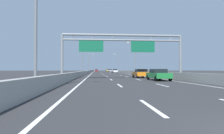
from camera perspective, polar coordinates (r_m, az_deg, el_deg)
name	(u,v)px	position (r m, az deg, el deg)	size (l,w,h in m)	color
ground_plane	(103,72)	(103.07, -2.69, -1.49)	(260.00, 260.00, 0.00)	#2D2D30
lane_dash_left_0	(151,107)	(6.90, 11.76, -11.84)	(0.16, 3.00, 0.01)	white
lane_dash_left_1	(120,85)	(15.67, 2.31, -5.61)	(0.16, 3.00, 0.01)	white
lane_dash_left_2	(111,80)	(24.60, -0.27, -3.85)	(0.16, 3.00, 0.01)	white
lane_dash_left_3	(107,77)	(33.57, -1.48, -3.02)	(0.16, 3.00, 0.01)	white
lane_dash_left_4	(105,75)	(42.56, -2.17, -2.54)	(0.16, 3.00, 0.01)	white
lane_dash_left_5	(103,74)	(51.55, -2.62, -2.23)	(0.16, 3.00, 0.01)	white
lane_dash_left_6	(102,74)	(60.54, -2.94, -2.01)	(0.16, 3.00, 0.01)	white
lane_dash_left_7	(102,73)	(69.53, -3.18, -1.84)	(0.16, 3.00, 0.01)	white
lane_dash_left_8	(101,73)	(78.53, -3.36, -1.72)	(0.16, 3.00, 0.01)	white
lane_dash_left_9	(101,72)	(87.52, -3.50, -1.62)	(0.16, 3.00, 0.01)	white
lane_dash_left_10	(100,72)	(96.52, -3.62, -1.54)	(0.16, 3.00, 0.01)	white
lane_dash_left_11	(100,72)	(105.52, -3.72, -1.47)	(0.16, 3.00, 0.01)	white
lane_dash_left_12	(100,72)	(114.52, -3.80, -1.41)	(0.16, 3.00, 0.01)	white
lane_dash_left_13	(99,71)	(123.52, -3.87, -1.36)	(0.16, 3.00, 0.01)	white
lane_dash_left_14	(99,71)	(132.51, -3.93, -1.32)	(0.16, 3.00, 0.01)	white
lane_dash_left_15	(99,71)	(141.51, -3.98, -1.29)	(0.16, 3.00, 0.01)	white
lane_dash_left_16	(99,71)	(150.51, -4.03, -1.25)	(0.16, 3.00, 0.01)	white
lane_dash_left_17	(99,71)	(159.51, -4.07, -1.22)	(0.16, 3.00, 0.01)	white
lane_dash_right_1	(162,85)	(16.50, 14.87, -5.34)	(0.16, 3.00, 0.01)	white
lane_dash_right_2	(138,79)	(25.14, 7.95, -3.77)	(0.16, 3.00, 0.01)	white
lane_dash_right_3	(127,77)	(33.97, 4.60, -2.99)	(0.16, 3.00, 0.01)	white
lane_dash_right_4	(121,75)	(42.87, 2.65, -2.52)	(0.16, 3.00, 0.01)	white
lane_dash_right_5	(116,74)	(51.81, 1.36, -2.22)	(0.16, 3.00, 0.01)	white
lane_dash_right_6	(113,74)	(60.76, 0.46, -2.00)	(0.16, 3.00, 0.01)	white
lane_dash_right_7	(111,73)	(69.73, -0.22, -1.84)	(0.16, 3.00, 0.01)	white
lane_dash_right_8	(110,73)	(78.70, -0.74, -1.72)	(0.16, 3.00, 0.01)	white
lane_dash_right_9	(108,72)	(87.68, -1.15, -1.62)	(0.16, 3.00, 0.01)	white
lane_dash_right_10	(107,72)	(96.66, -1.48, -1.54)	(0.16, 3.00, 0.01)	white
lane_dash_right_11	(106,72)	(105.65, -1.76, -1.47)	(0.16, 3.00, 0.01)	white
lane_dash_right_12	(105,72)	(114.63, -2.00, -1.41)	(0.16, 3.00, 0.01)	white
lane_dash_right_13	(105,71)	(123.62, -2.20, -1.36)	(0.16, 3.00, 0.01)	white
lane_dash_right_14	(104,71)	(132.62, -2.37, -1.32)	(0.16, 3.00, 0.01)	white
lane_dash_right_15	(104,71)	(141.61, -2.53, -1.29)	(0.16, 3.00, 0.01)	white
lane_dash_right_16	(103,71)	(150.60, -2.66, -1.25)	(0.16, 3.00, 0.01)	white
lane_dash_right_17	(103,71)	(159.59, -2.78, -1.23)	(0.16, 3.00, 0.01)	white
edge_line_left	(93,72)	(91.02, -5.72, -1.58)	(0.16, 176.00, 0.01)	white
edge_line_right	(115,72)	(91.44, 0.87, -1.58)	(0.16, 176.00, 0.01)	white
barrier_left	(91,71)	(113.04, -6.37, -1.18)	(0.45, 220.00, 0.95)	#9E9E99
barrier_right	(114,71)	(113.49, 0.61, -1.18)	(0.45, 220.00, 0.95)	#9E9E99
sign_gantry	(122,45)	(26.78, 2.92, 6.79)	(17.28, 0.36, 6.36)	gray
streetlamp_left_near	(39,8)	(13.79, -21.18, 16.43)	(2.58, 0.28, 9.50)	slate
streetlamp_left_mid	(83,55)	(54.43, -8.71, 3.54)	(2.58, 0.28, 9.50)	slate
streetlamp_right_mid	(135,56)	(55.44, 6.91, 3.46)	(2.58, 0.28, 9.50)	slate
streetlamp_left_far	(89,61)	(95.83, -7.00, 1.69)	(2.58, 0.28, 9.50)	slate
streetlamp_right_far	(118,62)	(96.40, 1.91, 1.67)	(2.58, 0.28, 9.50)	slate
red_car	(96,70)	(120.25, -4.74, -1.02)	(1.86, 4.58, 1.47)	red
white_car	(115,71)	(72.08, 0.95, -1.20)	(1.74, 4.18, 1.52)	silver
yellow_car	(108,70)	(120.12, -1.30, -1.04)	(1.71, 4.63, 1.39)	yellow
silver_car	(110,71)	(102.97, -0.57, -1.08)	(1.81, 4.28, 1.46)	#A8ADB2
green_car	(158,74)	(23.65, 13.88, -2.20)	(1.85, 4.50, 1.40)	#1E7A38
orange_car	(140,73)	(30.73, 8.62, -1.89)	(1.86, 4.16, 1.40)	orange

